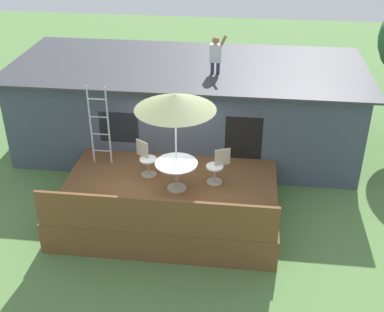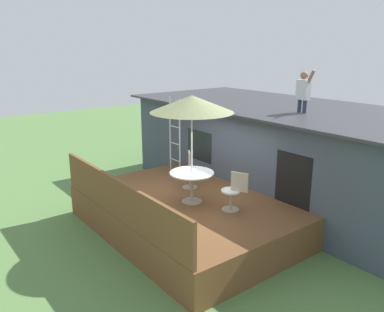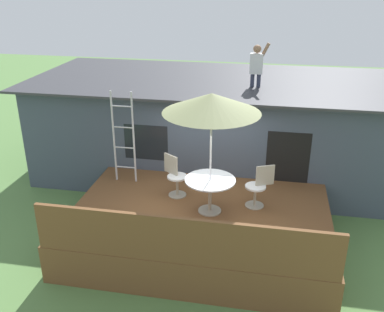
% 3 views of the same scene
% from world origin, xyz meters
% --- Properties ---
extents(ground_plane, '(40.00, 40.00, 0.00)m').
position_xyz_m(ground_plane, '(0.00, 0.00, 0.00)').
color(ground_plane, '#567F42').
extents(house, '(10.50, 4.50, 2.73)m').
position_xyz_m(house, '(0.00, 3.60, 1.37)').
color(house, '#424C5B').
rests_on(house, ground).
extents(deck, '(5.38, 3.98, 0.80)m').
position_xyz_m(deck, '(0.00, 0.00, 0.40)').
color(deck, brown).
rests_on(deck, ground).
extents(deck_railing, '(5.28, 0.08, 0.90)m').
position_xyz_m(deck_railing, '(0.00, -1.94, 1.25)').
color(deck_railing, brown).
rests_on(deck_railing, deck).
extents(patio_table, '(1.04, 1.04, 0.74)m').
position_xyz_m(patio_table, '(0.20, -0.12, 1.39)').
color(patio_table, '#A59E8C').
rests_on(patio_table, deck).
extents(patio_umbrella, '(1.90, 1.90, 2.54)m').
position_xyz_m(patio_umbrella, '(0.20, -0.12, 3.15)').
color(patio_umbrella, silver).
rests_on(patio_umbrella, deck).
extents(step_ladder, '(0.52, 0.04, 2.20)m').
position_xyz_m(step_ladder, '(-1.99, 0.95, 1.90)').
color(step_ladder, silver).
rests_on(step_ladder, deck).
extents(person_figure, '(0.47, 0.20, 1.11)m').
position_xyz_m(person_figure, '(0.88, 2.95, 3.34)').
color(person_figure, '#33384C').
rests_on(person_figure, house).
extents(patio_chair_left, '(0.56, 0.46, 0.92)m').
position_xyz_m(patio_chair_left, '(-0.68, 0.48, 1.26)').
color(patio_chair_left, '#A59E8C').
rests_on(patio_chair_left, deck).
extents(patio_chair_right, '(0.59, 0.44, 0.92)m').
position_xyz_m(patio_chair_right, '(1.17, 0.32, 1.26)').
color(patio_chair_right, '#A59E8C').
rests_on(patio_chair_right, deck).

